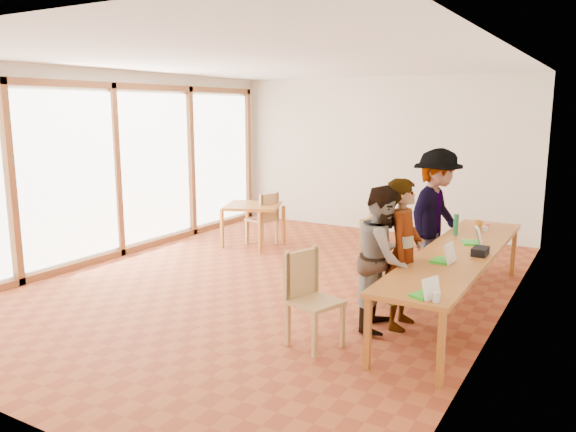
# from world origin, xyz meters

# --- Properties ---
(ground) EXTENTS (8.00, 8.00, 0.00)m
(ground) POSITION_xyz_m (0.00, 0.00, 0.00)
(ground) COLOR #A04B26
(ground) RESTS_ON ground
(wall_back) EXTENTS (6.00, 0.10, 3.00)m
(wall_back) POSITION_xyz_m (0.00, 4.00, 1.50)
(wall_back) COLOR silver
(wall_back) RESTS_ON ground
(wall_right) EXTENTS (0.10, 8.00, 3.00)m
(wall_right) POSITION_xyz_m (3.00, 0.00, 1.50)
(wall_right) COLOR silver
(wall_right) RESTS_ON ground
(window_wall) EXTENTS (0.10, 8.00, 3.00)m
(window_wall) POSITION_xyz_m (-2.96, 0.00, 1.50)
(window_wall) COLOR white
(window_wall) RESTS_ON ground
(ceiling) EXTENTS (6.00, 8.00, 0.04)m
(ceiling) POSITION_xyz_m (0.00, 0.00, 3.02)
(ceiling) COLOR white
(ceiling) RESTS_ON wall_back
(communal_table) EXTENTS (0.80, 4.00, 0.75)m
(communal_table) POSITION_xyz_m (2.50, 0.13, 0.70)
(communal_table) COLOR #BD742A
(communal_table) RESTS_ON ground
(side_table) EXTENTS (0.90, 0.90, 0.75)m
(side_table) POSITION_xyz_m (-1.41, 1.63, 0.67)
(side_table) COLOR #BD742A
(side_table) RESTS_ON ground
(chair_near) EXTENTS (0.58, 0.58, 0.52)m
(chair_near) POSITION_xyz_m (1.40, -1.56, 0.60)
(chair_near) COLOR tan
(chair_near) RESTS_ON ground
(chair_mid) EXTENTS (0.45, 0.45, 0.51)m
(chair_mid) POSITION_xyz_m (1.48, 0.03, 0.58)
(chair_mid) COLOR tan
(chair_mid) RESTS_ON ground
(chair_far) EXTENTS (0.52, 0.52, 0.54)m
(chair_far) POSITION_xyz_m (1.38, 0.27, 0.62)
(chair_far) COLOR tan
(chair_far) RESTS_ON ground
(chair_empty) EXTENTS (0.49, 0.49, 0.49)m
(chair_empty) POSITION_xyz_m (1.78, 1.88, 0.57)
(chair_empty) COLOR tan
(chair_empty) RESTS_ON ground
(chair_spare) EXTENTS (0.53, 0.53, 0.50)m
(chair_spare) POSITION_xyz_m (-1.27, 1.82, 0.58)
(chair_spare) COLOR tan
(chair_spare) RESTS_ON ground
(person_near) EXTENTS (0.43, 0.63, 1.66)m
(person_near) POSITION_xyz_m (2.08, -0.62, 0.83)
(person_near) COLOR gray
(person_near) RESTS_ON ground
(person_mid) EXTENTS (0.72, 0.86, 1.59)m
(person_mid) POSITION_xyz_m (1.91, -0.76, 0.79)
(person_mid) COLOR gray
(person_mid) RESTS_ON ground
(person_far) EXTENTS (0.87, 1.30, 1.86)m
(person_far) POSITION_xyz_m (1.91, 1.24, 0.93)
(person_far) COLOR gray
(person_far) RESTS_ON ground
(laptop_near) EXTENTS (0.26, 0.27, 0.19)m
(laptop_near) POSITION_xyz_m (2.66, -1.68, 0.80)
(laptop_near) COLOR green
(laptop_near) RESTS_ON communal_table
(laptop_mid) EXTENTS (0.24, 0.27, 0.21)m
(laptop_mid) POSITION_xyz_m (2.50, -0.44, 0.81)
(laptop_mid) COLOR green
(laptop_mid) RESTS_ON communal_table
(laptop_far) EXTENTS (0.29, 0.31, 0.22)m
(laptop_far) POSITION_xyz_m (2.58, 0.59, 0.81)
(laptop_far) COLOR green
(laptop_far) RESTS_ON communal_table
(yellow_mug) EXTENTS (0.15, 0.15, 0.10)m
(yellow_mug) POSITION_xyz_m (2.40, 1.64, 0.80)
(yellow_mug) COLOR orange
(yellow_mug) RESTS_ON communal_table
(green_bottle) EXTENTS (0.07, 0.07, 0.28)m
(green_bottle) POSITION_xyz_m (2.25, 0.98, 0.89)
(green_bottle) COLOR #1A693A
(green_bottle) RESTS_ON communal_table
(clear_glass) EXTENTS (0.07, 0.07, 0.09)m
(clear_glass) POSITION_xyz_m (2.77, -1.76, 0.80)
(clear_glass) COLOR silver
(clear_glass) RESTS_ON communal_table
(condiment_cup) EXTENTS (0.08, 0.08, 0.06)m
(condiment_cup) POSITION_xyz_m (2.54, 1.42, 0.78)
(condiment_cup) COLOR white
(condiment_cup) RESTS_ON communal_table
(pink_phone) EXTENTS (0.05, 0.10, 0.01)m
(pink_phone) POSITION_xyz_m (2.50, 1.86, 0.76)
(pink_phone) COLOR #D33264
(pink_phone) RESTS_ON communal_table
(black_pouch) EXTENTS (0.16, 0.26, 0.09)m
(black_pouch) POSITION_xyz_m (2.76, 0.06, 0.80)
(black_pouch) COLOR black
(black_pouch) RESTS_ON communal_table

